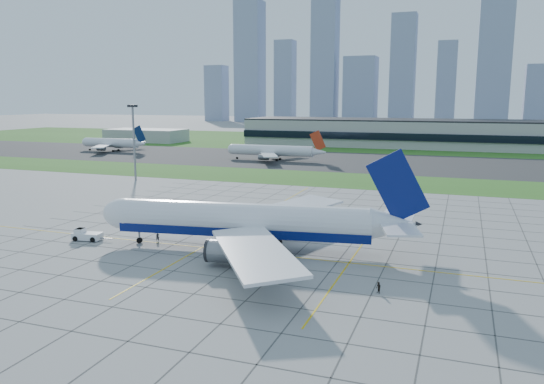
{
  "coord_description": "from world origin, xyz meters",
  "views": [
    {
      "loc": [
        35.12,
        -88.11,
        27.61
      ],
      "look_at": [
        -4.57,
        21.72,
        7.0
      ],
      "focal_mm": 35.0,
      "sensor_mm": 36.0,
      "label": 1
    }
  ],
  "objects_px": {
    "light_mast": "(134,133)",
    "crew_far": "(378,288)",
    "distant_jet_0": "(112,143)",
    "airliner": "(246,222)",
    "crew_near": "(158,237)",
    "distant_jet_1": "(273,150)",
    "pushback_tug": "(86,235)"
  },
  "relations": [
    {
      "from": "light_mast",
      "to": "airliner",
      "type": "height_order",
      "value": "light_mast"
    },
    {
      "from": "pushback_tug",
      "to": "distant_jet_0",
      "type": "xyz_separation_m",
      "value": [
        -106.29,
        152.63,
        3.46
      ]
    },
    {
      "from": "light_mast",
      "to": "pushback_tug",
      "type": "relative_size",
      "value": 3.05
    },
    {
      "from": "crew_far",
      "to": "distant_jet_0",
      "type": "distance_m",
      "value": 231.65
    },
    {
      "from": "airliner",
      "to": "pushback_tug",
      "type": "height_order",
      "value": "airliner"
    },
    {
      "from": "light_mast",
      "to": "airliner",
      "type": "distance_m",
      "value": 95.07
    },
    {
      "from": "light_mast",
      "to": "crew_near",
      "type": "bearing_deg",
      "value": -52.97
    },
    {
      "from": "crew_near",
      "to": "crew_far",
      "type": "relative_size",
      "value": 1.09
    },
    {
      "from": "crew_far",
      "to": "crew_near",
      "type": "bearing_deg",
      "value": -146.86
    },
    {
      "from": "light_mast",
      "to": "crew_near",
      "type": "distance_m",
      "value": 83.98
    },
    {
      "from": "airliner",
      "to": "distant_jet_0",
      "type": "xyz_separation_m",
      "value": [
        -138.56,
        147.9,
        -0.79
      ]
    },
    {
      "from": "airliner",
      "to": "crew_far",
      "type": "xyz_separation_m",
      "value": [
        26.66,
        -14.42,
        -4.42
      ]
    },
    {
      "from": "crew_far",
      "to": "light_mast",
      "type": "bearing_deg",
      "value": -169.9
    },
    {
      "from": "airliner",
      "to": "crew_near",
      "type": "relative_size",
      "value": 33.25
    },
    {
      "from": "light_mast",
      "to": "crew_near",
      "type": "relative_size",
      "value": 13.84
    },
    {
      "from": "crew_far",
      "to": "distant_jet_1",
      "type": "xyz_separation_m",
      "value": [
        -70.64,
        151.69,
        3.64
      ]
    },
    {
      "from": "crew_near",
      "to": "distant_jet_0",
      "type": "bearing_deg",
      "value": 86.42
    },
    {
      "from": "pushback_tug",
      "to": "distant_jet_1",
      "type": "relative_size",
      "value": 0.19
    },
    {
      "from": "light_mast",
      "to": "pushback_tug",
      "type": "xyz_separation_m",
      "value": [
        35.93,
        -70.04,
        -15.16
      ]
    },
    {
      "from": "distant_jet_0",
      "to": "crew_far",
      "type": "bearing_deg",
      "value": -44.49
    },
    {
      "from": "light_mast",
      "to": "distant_jet_0",
      "type": "xyz_separation_m",
      "value": [
        -70.36,
        82.58,
        -11.7
      ]
    },
    {
      "from": "light_mast",
      "to": "distant_jet_1",
      "type": "height_order",
      "value": "light_mast"
    },
    {
      "from": "light_mast",
      "to": "distant_jet_1",
      "type": "distance_m",
      "value": 76.82
    },
    {
      "from": "crew_far",
      "to": "airliner",
      "type": "bearing_deg",
      "value": -158.25
    },
    {
      "from": "crew_near",
      "to": "crew_far",
      "type": "height_order",
      "value": "crew_near"
    },
    {
      "from": "light_mast",
      "to": "crew_far",
      "type": "height_order",
      "value": "light_mast"
    },
    {
      "from": "light_mast",
      "to": "crew_far",
      "type": "distance_m",
      "value": 124.87
    },
    {
      "from": "distant_jet_0",
      "to": "distant_jet_1",
      "type": "relative_size",
      "value": 0.96
    },
    {
      "from": "airliner",
      "to": "crew_far",
      "type": "height_order",
      "value": "airliner"
    },
    {
      "from": "crew_near",
      "to": "crew_far",
      "type": "xyz_separation_m",
      "value": [
        45.13,
        -13.8,
        -0.07
      ]
    },
    {
      "from": "light_mast",
      "to": "pushback_tug",
      "type": "height_order",
      "value": "light_mast"
    },
    {
      "from": "distant_jet_1",
      "to": "pushback_tug",
      "type": "bearing_deg",
      "value": -85.29
    }
  ]
}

